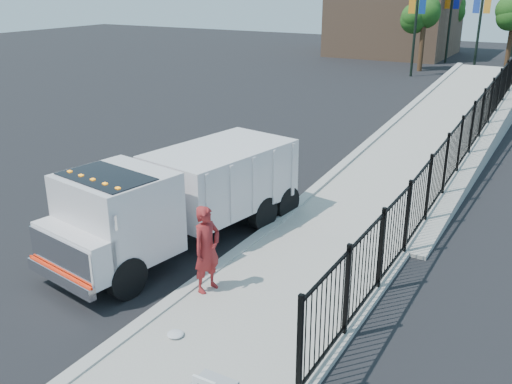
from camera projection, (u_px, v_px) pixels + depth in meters
The scene contains 14 objects.
ground at pixel (192, 291), 12.47m from camera, with size 120.00×120.00×0.00m, color black.
sidewalk at pixel (214, 366), 9.93m from camera, with size 3.55×12.00×0.12m, color #9E998E.
curb at pixel (130, 334), 10.82m from camera, with size 0.30×12.00×0.16m, color #ADAAA3.
ramp at pixel (450, 138), 24.51m from camera, with size 3.95×24.00×1.70m, color #9E998E.
iron_fence at pixel (470, 144), 20.28m from camera, with size 0.10×28.00×1.80m, color black.
truck at pixel (178, 195), 14.12m from camera, with size 3.45×7.42×2.45m.
worker at pixel (207, 249), 11.97m from camera, with size 0.70×0.46×1.92m, color maroon.
debris at pixel (175, 334), 10.67m from camera, with size 0.32×0.32×0.08m, color silver.
light_pole_0 at pixel (421, 12), 38.74m from camera, with size 3.77×0.22×8.00m.
light_pole_1 at pixel (477, 12), 39.34m from camera, with size 3.78×0.22×8.00m.
light_pole_2 at pixel (455, 7), 45.39m from camera, with size 3.78×0.22×8.00m.
tree_0 at pixel (424, 17), 41.40m from camera, with size 2.25×2.25×5.13m.
tree_2 at pixel (452, 9), 52.55m from camera, with size 2.40×2.40×5.20m.
building at pixel (396, 9), 51.09m from camera, with size 10.00×10.00×8.00m, color #8C664C.
Camera 1 is at (6.65, -8.80, 6.37)m, focal length 40.00 mm.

